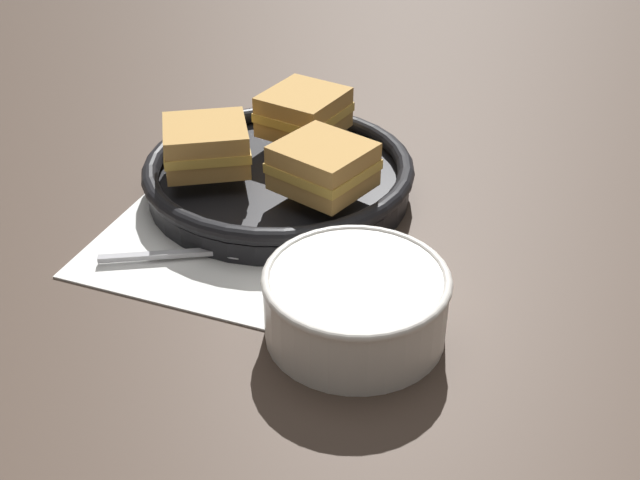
{
  "coord_description": "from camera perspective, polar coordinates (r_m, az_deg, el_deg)",
  "views": [
    {
      "loc": [
        0.23,
        -0.58,
        0.44
      ],
      "look_at": [
        0.04,
        0.0,
        0.03
      ],
      "focal_mm": 45.0,
      "sensor_mm": 36.0,
      "label": 1
    }
  ],
  "objects": [
    {
      "name": "skillet",
      "position": [
        0.86,
        -2.94,
        4.51
      ],
      "size": [
        0.29,
        0.29,
        0.04
      ],
      "color": "black",
      "rests_on": "ground_plane"
    },
    {
      "name": "soup_bowl",
      "position": [
        0.66,
        2.56,
        -4.31
      ],
      "size": [
        0.15,
        0.15,
        0.06
      ],
      "color": "silver",
      "rests_on": "ground_plane"
    },
    {
      "name": "napkin",
      "position": [
        0.78,
        -8.35,
        -0.67
      ],
      "size": [
        0.23,
        0.19,
        0.0
      ],
      "color": "white",
      "rests_on": "ground_plane"
    },
    {
      "name": "sandwich_far_left",
      "position": [
        0.79,
        0.23,
        5.28
      ],
      "size": [
        0.11,
        0.11,
        0.05
      ],
      "rotation": [
        0.0,
        0.0,
        7.49
      ],
      "color": "#C18E47",
      "rests_on": "skillet"
    },
    {
      "name": "sandwich_near_left",
      "position": [
        0.9,
        -1.16,
        9.08
      ],
      "size": [
        0.1,
        0.1,
        0.05
      ],
      "rotation": [
        0.0,
        0.0,
        2.9
      ],
      "color": "#C18E47",
      "rests_on": "skillet"
    },
    {
      "name": "sandwich_near_right",
      "position": [
        0.84,
        -8.09,
        6.68
      ],
      "size": [
        0.11,
        0.11,
        0.05
      ],
      "rotation": [
        0.0,
        0.0,
        5.2
      ],
      "color": "#C18E47",
      "rests_on": "skillet"
    },
    {
      "name": "ground_plane",
      "position": [
        0.76,
        -3.07,
        -1.64
      ],
      "size": [
        4.0,
        4.0,
        0.0
      ],
      "primitive_type": "plane",
      "color": "#47382D"
    },
    {
      "name": "spoon",
      "position": [
        0.77,
        -6.77,
        -0.76
      ],
      "size": [
        0.16,
        0.09,
        0.01
      ],
      "rotation": [
        0.0,
        0.0,
        0.43
      ],
      "color": "#B7B7BC",
      "rests_on": "napkin"
    }
  ]
}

